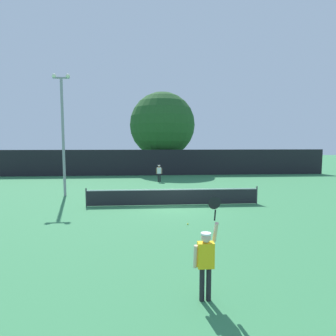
% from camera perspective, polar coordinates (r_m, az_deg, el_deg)
% --- Properties ---
extents(ground_plane, '(120.00, 120.00, 0.00)m').
position_cam_1_polar(ground_plane, '(16.60, 1.10, -7.61)').
color(ground_plane, '#387F4C').
extents(tennis_net, '(10.20, 0.08, 1.07)m').
position_cam_1_polar(tennis_net, '(16.49, 1.10, -5.88)').
color(tennis_net, '#232328').
rests_on(tennis_net, ground).
extents(perimeter_fence, '(37.61, 0.12, 2.88)m').
position_cam_1_polar(perimeter_fence, '(31.15, -1.36, 1.14)').
color(perimeter_fence, black).
rests_on(perimeter_fence, ground).
extents(player_serving, '(0.67, 0.39, 2.48)m').
position_cam_1_polar(player_serving, '(6.84, 7.81, -17.43)').
color(player_serving, yellow).
rests_on(player_serving, ground).
extents(player_receiving, '(0.57, 0.23, 1.55)m').
position_cam_1_polar(player_receiving, '(26.04, -1.83, -0.79)').
color(player_receiving, white).
rests_on(player_receiving, ground).
extents(tennis_ball, '(0.07, 0.07, 0.07)m').
position_cam_1_polar(tennis_ball, '(12.83, 4.07, -11.38)').
color(tennis_ball, '#CCE033').
rests_on(tennis_ball, ground).
extents(light_pole, '(1.18, 0.28, 8.27)m').
position_cam_1_polar(light_pole, '(20.35, -20.79, 7.76)').
color(light_pole, gray).
rests_on(light_pole, ground).
extents(large_tree, '(8.02, 8.02, 9.84)m').
position_cam_1_polar(large_tree, '(34.80, -1.16, 8.82)').
color(large_tree, brown).
rests_on(large_tree, ground).
extents(parked_car_near, '(2.04, 4.26, 1.69)m').
position_cam_1_polar(parked_car_near, '(39.00, -14.04, 0.86)').
color(parked_car_near, '#B7B7BC').
rests_on(parked_car_near, ground).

